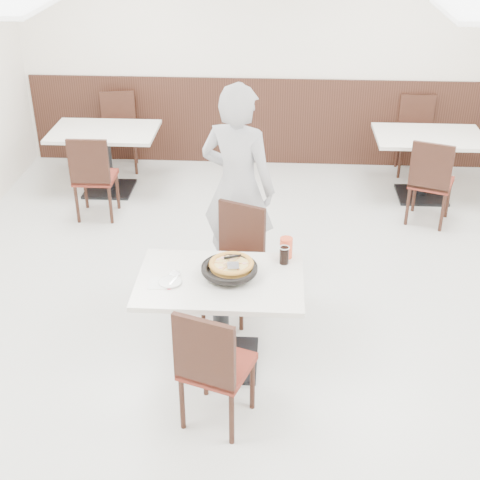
# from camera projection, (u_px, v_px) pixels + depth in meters

# --- Properties ---
(floor) EXTENTS (7.00, 7.00, 0.00)m
(floor) POSITION_uv_depth(u_px,v_px,m) (251.00, 318.00, 5.67)
(floor) COLOR beige
(floor) RESTS_ON ground
(wall_back) EXTENTS (6.00, 0.04, 2.80)m
(wall_back) POSITION_uv_depth(u_px,v_px,m) (265.00, 53.00, 8.05)
(wall_back) COLOR white
(wall_back) RESTS_ON floor
(wainscot_back) EXTENTS (5.90, 0.03, 1.10)m
(wainscot_back) POSITION_uv_depth(u_px,v_px,m) (264.00, 122.00, 8.45)
(wainscot_back) COLOR black
(wainscot_back) RESTS_ON floor
(main_table) EXTENTS (1.25, 0.89, 0.75)m
(main_table) POSITION_uv_depth(u_px,v_px,m) (221.00, 321.00, 4.99)
(main_table) COLOR white
(main_table) RESTS_ON floor
(chair_near) EXTENTS (0.54, 0.54, 0.95)m
(chair_near) POSITION_uv_depth(u_px,v_px,m) (217.00, 363.00, 4.41)
(chair_near) COLOR black
(chair_near) RESTS_ON floor
(chair_far) EXTENTS (0.55, 0.55, 0.95)m
(chair_far) POSITION_uv_depth(u_px,v_px,m) (232.00, 265.00, 5.51)
(chair_far) COLOR black
(chair_far) RESTS_ON floor
(trivet) EXTENTS (0.12, 0.12, 0.04)m
(trivet) POSITION_uv_depth(u_px,v_px,m) (233.00, 271.00, 4.87)
(trivet) COLOR black
(trivet) RESTS_ON main_table
(pizza_pan) EXTENTS (0.36, 0.36, 0.01)m
(pizza_pan) POSITION_uv_depth(u_px,v_px,m) (229.00, 272.00, 4.81)
(pizza_pan) COLOR black
(pizza_pan) RESTS_ON trivet
(pizza) EXTENTS (0.34, 0.34, 0.02)m
(pizza) POSITION_uv_depth(u_px,v_px,m) (232.00, 266.00, 4.85)
(pizza) COLOR #BC8639
(pizza) RESTS_ON pizza_pan
(pizza_server) EXTENTS (0.09, 0.11, 0.00)m
(pizza_server) POSITION_uv_depth(u_px,v_px,m) (233.00, 265.00, 4.79)
(pizza_server) COLOR white
(pizza_server) RESTS_ON pizza
(napkin) EXTENTS (0.17, 0.17, 0.00)m
(napkin) POSITION_uv_depth(u_px,v_px,m) (160.00, 283.00, 4.76)
(napkin) COLOR white
(napkin) RESTS_ON main_table
(side_plate) EXTENTS (0.18, 0.18, 0.01)m
(side_plate) POSITION_uv_depth(u_px,v_px,m) (170.00, 282.00, 4.76)
(side_plate) COLOR silver
(side_plate) RESTS_ON napkin
(fork) EXTENTS (0.06, 0.16, 0.00)m
(fork) POSITION_uv_depth(u_px,v_px,m) (175.00, 279.00, 4.78)
(fork) COLOR white
(fork) RESTS_ON side_plate
(cola_glass) EXTENTS (0.07, 0.07, 0.13)m
(cola_glass) POSITION_uv_depth(u_px,v_px,m) (284.00, 256.00, 4.97)
(cola_glass) COLOR black
(cola_glass) RESTS_ON main_table
(red_cup) EXTENTS (0.10, 0.10, 0.16)m
(red_cup) POSITION_uv_depth(u_px,v_px,m) (286.00, 248.00, 5.05)
(red_cup) COLOR #D24526
(red_cup) RESTS_ON main_table
(diner_person) EXTENTS (0.79, 0.65, 1.85)m
(diner_person) POSITION_uv_depth(u_px,v_px,m) (238.00, 188.00, 5.77)
(diner_person) COLOR #ABABAF
(diner_person) RESTS_ON floor
(bg_table_left) EXTENTS (1.22, 0.83, 0.75)m
(bg_table_left) POSITION_uv_depth(u_px,v_px,m) (107.00, 161.00, 7.76)
(bg_table_left) COLOR white
(bg_table_left) RESTS_ON floor
(bg_chair_left_near) EXTENTS (0.42, 0.42, 0.95)m
(bg_chair_left_near) POSITION_uv_depth(u_px,v_px,m) (95.00, 175.00, 7.14)
(bg_chair_left_near) COLOR black
(bg_chair_left_near) RESTS_ON floor
(bg_chair_left_far) EXTENTS (0.49, 0.49, 0.95)m
(bg_chair_left_far) POSITION_uv_depth(u_px,v_px,m) (119.00, 134.00, 8.28)
(bg_chair_left_far) COLOR black
(bg_chair_left_far) RESTS_ON floor
(bg_table_right) EXTENTS (1.21, 0.82, 0.75)m
(bg_table_right) POSITION_uv_depth(u_px,v_px,m) (425.00, 166.00, 7.61)
(bg_table_right) COLOR white
(bg_table_right) RESTS_ON floor
(bg_chair_right_near) EXTENTS (0.54, 0.54, 0.95)m
(bg_chair_right_near) POSITION_uv_depth(u_px,v_px,m) (431.00, 180.00, 7.02)
(bg_chair_right_near) COLOR black
(bg_chair_right_near) RESTS_ON floor
(bg_chair_right_far) EXTENTS (0.44, 0.44, 0.95)m
(bg_chair_right_far) POSITION_uv_depth(u_px,v_px,m) (416.00, 137.00, 8.18)
(bg_chair_right_far) COLOR black
(bg_chair_right_far) RESTS_ON floor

